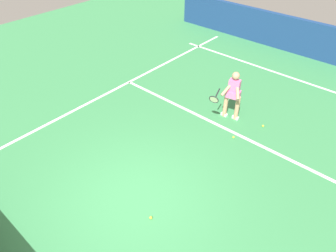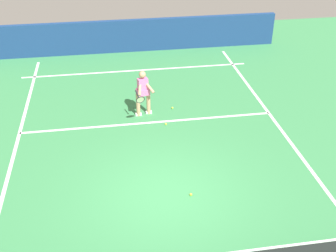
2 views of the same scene
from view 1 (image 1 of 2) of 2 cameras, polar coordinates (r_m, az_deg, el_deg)
ground_plane at (r=7.21m, az=-5.95°, el=-13.46°), size 26.65×26.65×0.00m
court_back_wall at (r=14.16m, az=25.16°, el=14.30°), size 13.05×0.24×1.42m
baseline_marking at (r=12.51m, az=20.78°, el=8.84°), size 9.05×0.10×0.01m
service_line_marking at (r=9.21m, az=10.08°, el=-0.19°), size 8.05×0.10×0.01m
sideline_right_marking at (r=9.81m, az=-22.50°, el=-0.22°), size 0.10×18.50×0.01m
tennis_player at (r=9.17m, az=11.93°, el=5.84°), size 0.68×1.06×1.55m
tennis_ball_near at (r=9.49m, az=17.26°, el=0.02°), size 0.07×0.07×0.07m
tennis_ball_mid at (r=8.86m, az=12.09°, el=-2.04°), size 0.07×0.07×0.07m
tennis_ball_far at (r=6.85m, az=-3.22°, el=-16.67°), size 0.07×0.07×0.07m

